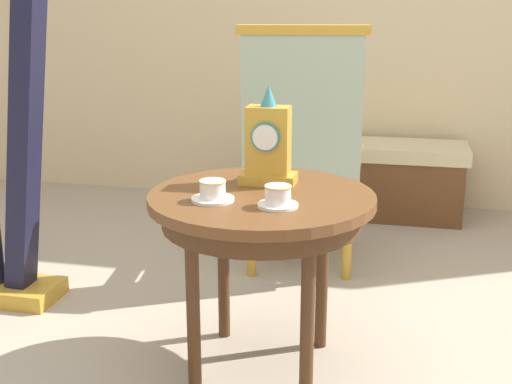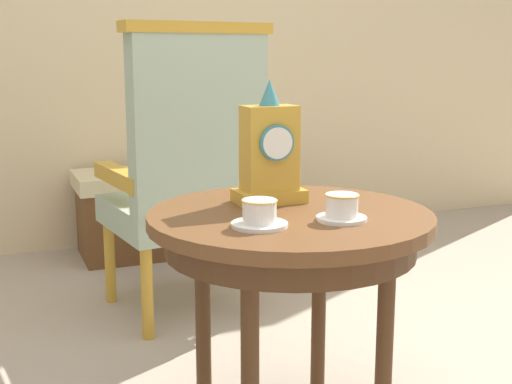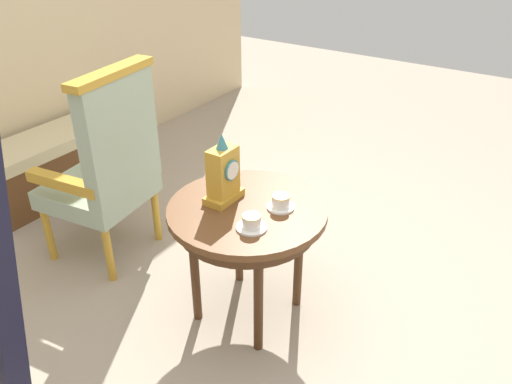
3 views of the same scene
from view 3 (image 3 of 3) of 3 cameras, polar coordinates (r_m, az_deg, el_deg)
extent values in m
plane|color=tan|center=(2.68, 0.36, -14.15)|extent=(10.00, 10.00, 0.00)
cylinder|color=brown|center=(2.37, -1.00, -2.06)|extent=(0.74, 0.74, 0.03)
cylinder|color=#482B16|center=(2.40, -0.98, -3.12)|extent=(0.65, 0.65, 0.07)
cylinder|color=#482B16|center=(2.76, -1.94, -4.78)|extent=(0.04, 0.04, 0.59)
cylinder|color=#482B16|center=(2.53, -6.80, -8.71)|extent=(0.04, 0.04, 0.59)
cylinder|color=#482B16|center=(2.36, 0.26, -11.85)|extent=(0.04, 0.04, 0.59)
cylinder|color=#482B16|center=(2.60, 4.75, -7.31)|extent=(0.04, 0.04, 0.59)
cylinder|color=white|center=(2.22, -0.48, -3.94)|extent=(0.14, 0.14, 0.01)
cylinder|color=white|center=(2.20, -0.49, -3.22)|extent=(0.08, 0.08, 0.06)
torus|color=gold|center=(2.18, -0.49, -2.67)|extent=(0.09, 0.09, 0.00)
cylinder|color=white|center=(2.36, 2.74, -1.69)|extent=(0.13, 0.13, 0.01)
cylinder|color=white|center=(2.34, 2.76, -1.00)|extent=(0.08, 0.08, 0.06)
torus|color=gold|center=(2.33, 2.78, -0.46)|extent=(0.09, 0.09, 0.00)
cube|color=gold|center=(2.42, -3.58, -0.50)|extent=(0.19, 0.11, 0.04)
cube|color=gold|center=(2.35, -3.69, 2.29)|extent=(0.14, 0.09, 0.23)
cylinder|color=teal|center=(2.32, -2.69, 2.41)|extent=(0.10, 0.01, 0.10)
cylinder|color=white|center=(2.31, -2.57, 2.38)|extent=(0.08, 0.00, 0.08)
cone|color=teal|center=(2.29, -3.81, 5.63)|extent=(0.06, 0.06, 0.07)
cube|color=#9EB299|center=(3.08, -17.09, 0.15)|extent=(0.58, 0.58, 0.11)
cube|color=#9EB299|center=(2.78, -14.82, 5.88)|extent=(0.53, 0.16, 0.64)
cube|color=gold|center=(2.67, -15.77, 12.56)|extent=(0.57, 0.17, 0.04)
cube|color=gold|center=(3.16, -14.83, 4.62)|extent=(0.13, 0.47, 0.06)
cube|color=gold|center=(2.87, -20.55, 0.96)|extent=(0.13, 0.47, 0.06)
cylinder|color=gold|center=(3.46, -16.91, -0.74)|extent=(0.04, 0.04, 0.35)
cylinder|color=gold|center=(3.21, -21.99, -4.32)|extent=(0.04, 0.04, 0.35)
cylinder|color=gold|center=(3.21, -11.00, -2.51)|extent=(0.04, 0.04, 0.35)
cylinder|color=gold|center=(2.94, -15.99, -6.61)|extent=(0.04, 0.04, 0.35)
cube|color=beige|center=(3.85, -22.25, 5.17)|extent=(1.14, 0.40, 0.08)
cube|color=brown|center=(3.93, -21.64, 2.27)|extent=(1.10, 0.38, 0.36)
camera|label=1|loc=(2.35, 52.90, 1.54)|focal=46.19mm
camera|label=2|loc=(1.32, 44.82, -20.17)|focal=48.22mm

